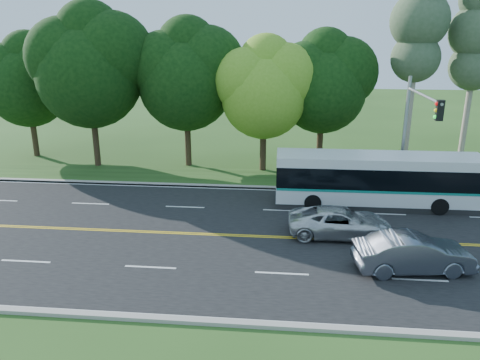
# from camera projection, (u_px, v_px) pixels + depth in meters

# --- Properties ---
(ground) EXTENTS (120.00, 120.00, 0.00)m
(ground) POSITION_uv_depth(u_px,v_px,m) (293.00, 238.00, 22.40)
(ground) COLOR #284918
(ground) RESTS_ON ground
(road) EXTENTS (60.00, 14.00, 0.02)m
(road) POSITION_uv_depth(u_px,v_px,m) (293.00, 238.00, 22.40)
(road) COLOR black
(road) RESTS_ON ground
(curb_north) EXTENTS (60.00, 0.30, 0.15)m
(curb_north) POSITION_uv_depth(u_px,v_px,m) (292.00, 188.00, 29.15)
(curb_north) COLOR #A39C93
(curb_north) RESTS_ON ground
(curb_south) EXTENTS (60.00, 0.30, 0.15)m
(curb_south) POSITION_uv_depth(u_px,v_px,m) (296.00, 327.00, 15.61)
(curb_south) COLOR #A39C93
(curb_south) RESTS_ON ground
(grass_verge) EXTENTS (60.00, 4.00, 0.10)m
(grass_verge) POSITION_uv_depth(u_px,v_px,m) (291.00, 180.00, 30.91)
(grass_verge) COLOR #284918
(grass_verge) RESTS_ON ground
(lane_markings) EXTENTS (57.60, 13.82, 0.00)m
(lane_markings) POSITION_uv_depth(u_px,v_px,m) (291.00, 238.00, 22.41)
(lane_markings) COLOR gold
(lane_markings) RESTS_ON road
(tree_row) EXTENTS (44.70, 9.10, 13.84)m
(tree_row) POSITION_uv_depth(u_px,v_px,m) (219.00, 72.00, 32.28)
(tree_row) COLOR black
(tree_row) RESTS_ON ground
(bougainvillea_hedge) EXTENTS (9.50, 2.25, 1.50)m
(bougainvillea_hedge) POSITION_uv_depth(u_px,v_px,m) (407.00, 177.00, 29.25)
(bougainvillea_hedge) COLOR maroon
(bougainvillea_hedge) RESTS_ON ground
(traffic_signal) EXTENTS (0.42, 6.10, 7.00)m
(traffic_signal) POSITION_uv_depth(u_px,v_px,m) (414.00, 123.00, 25.49)
(traffic_signal) COLOR #95979D
(traffic_signal) RESTS_ON ground
(transit_bus) EXTENTS (11.25, 2.54, 2.94)m
(transit_bus) POSITION_uv_depth(u_px,v_px,m) (377.00, 181.00, 26.07)
(transit_bus) COLOR silver
(transit_bus) RESTS_ON road
(sedan) EXTENTS (4.95, 2.30, 1.57)m
(sedan) POSITION_uv_depth(u_px,v_px,m) (413.00, 253.00, 19.13)
(sedan) COLOR slate
(sedan) RESTS_ON road
(suv) EXTENTS (4.92, 2.28, 1.37)m
(suv) POSITION_uv_depth(u_px,v_px,m) (340.00, 222.00, 22.46)
(suv) COLOR silver
(suv) RESTS_ON road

